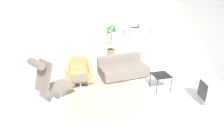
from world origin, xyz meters
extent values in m
plane|color=silver|center=(0.00, 0.00, 0.00)|extent=(12.00, 12.00, 0.00)
cube|color=white|center=(0.00, 3.30, 1.40)|extent=(12.00, 0.06, 2.80)
cylinder|color=black|center=(-1.15, 3.26, 1.69)|extent=(0.46, 0.01, 0.46)
cylinder|color=white|center=(-1.15, 3.25, 1.69)|extent=(0.43, 0.02, 0.43)
cube|color=black|center=(-1.15, 3.24, 1.75)|extent=(0.01, 0.01, 0.13)
cylinder|color=black|center=(-0.46, 3.26, 2.06)|extent=(0.22, 0.01, 0.22)
cylinder|color=white|center=(-0.46, 3.25, 2.06)|extent=(0.21, 0.02, 0.21)
cube|color=black|center=(-0.46, 3.24, 2.09)|extent=(0.01, 0.01, 0.06)
cube|color=white|center=(2.90, 0.00, 1.40)|extent=(0.06, 12.00, 2.80)
cylinder|color=tan|center=(-0.22, -0.14, 0.00)|extent=(2.14, 2.14, 0.01)
cylinder|color=#BCBCC1|center=(-1.34, 0.03, 0.01)|extent=(0.61, 0.61, 0.02)
cylinder|color=#BCBCC1|center=(-1.34, 0.03, 0.18)|extent=(0.06, 0.06, 0.32)
cube|color=#6B6051|center=(-1.34, 0.03, 0.38)|extent=(0.75, 0.74, 0.06)
cube|color=#6B6051|center=(-1.67, -0.19, 0.77)|extent=(0.53, 0.59, 0.74)
cylinder|color=#6B6051|center=(-1.77, -0.25, 1.13)|extent=(0.41, 0.49, 0.18)
cylinder|color=#BCBCC1|center=(-0.79, 0.40, 0.01)|extent=(0.36, 0.36, 0.02)
cylinder|color=#BCBCC1|center=(-0.79, 0.40, 0.17)|extent=(0.05, 0.05, 0.30)
cube|color=#6B6051|center=(-0.79, 0.40, 0.35)|extent=(0.45, 0.38, 0.06)
cube|color=silver|center=(-0.76, 1.00, 0.03)|extent=(0.73, 0.73, 0.06)
cube|color=#AD8451|center=(-0.76, 1.00, 0.21)|extent=(0.65, 0.86, 0.31)
cube|color=#AD8451|center=(-0.72, 1.30, 0.52)|extent=(0.58, 0.24, 0.31)
cube|color=#AD8451|center=(-0.42, 0.96, 0.30)|extent=(0.21, 0.81, 0.48)
cube|color=#AD8451|center=(-1.09, 1.03, 0.30)|extent=(0.21, 0.81, 0.48)
cube|color=black|center=(0.63, 0.96, 0.03)|extent=(1.39, 0.88, 0.05)
cube|color=#70665B|center=(0.63, 0.96, 0.20)|extent=(1.55, 1.03, 0.29)
cube|color=#70665B|center=(0.60, 1.31, 0.47)|extent=(1.49, 0.32, 0.25)
cube|color=black|center=(1.37, -0.14, 0.42)|extent=(0.46, 0.46, 0.02)
cylinder|color=black|center=(1.16, -0.35, 0.21)|extent=(0.02, 0.02, 0.41)
cylinder|color=black|center=(1.58, -0.35, 0.21)|extent=(0.02, 0.02, 0.41)
cylinder|color=black|center=(1.16, 0.07, 0.21)|extent=(0.02, 0.02, 0.41)
cylinder|color=black|center=(1.58, 0.07, 0.21)|extent=(0.02, 0.02, 0.41)
cylinder|color=#B7B7B7|center=(2.19, -1.11, 0.07)|extent=(0.30, 0.30, 0.13)
cube|color=#B7B7B7|center=(2.19, -1.11, 0.37)|extent=(0.47, 0.50, 0.47)
cube|color=#282D33|center=(1.98, -1.07, 0.37)|extent=(0.07, 0.37, 0.41)
cylinder|color=brown|center=(0.71, 2.84, 0.15)|extent=(0.33, 0.33, 0.29)
cylinder|color=#382819|center=(0.71, 2.84, 0.28)|extent=(0.30, 0.30, 0.02)
cylinder|color=brown|center=(0.71, 2.84, 0.65)|extent=(0.04, 0.04, 0.72)
cone|color=#2D6B33|center=(0.88, 2.86, 1.17)|extent=(0.14, 0.40, 0.38)
cone|color=#2D6B33|center=(0.80, 3.01, 1.16)|extent=(0.44, 0.30, 0.39)
cone|color=#2D6B33|center=(0.69, 2.94, 1.15)|extent=(0.30, 0.17, 0.35)
cone|color=#2D6B33|center=(0.62, 2.89, 1.13)|extent=(0.22, 0.30, 0.30)
cone|color=#2D6B33|center=(0.54, 2.79, 1.16)|extent=(0.20, 0.44, 0.38)
cone|color=#2D6B33|center=(0.68, 2.70, 1.10)|extent=(0.35, 0.18, 0.27)
cone|color=#2D6B33|center=(0.80, 2.75, 1.18)|extent=(0.30, 0.30, 0.40)
cylinder|color=#BCBCC1|center=(1.33, 3.20, 0.91)|extent=(0.03, 0.03, 1.83)
cylinder|color=#BCBCC1|center=(2.65, 3.20, 0.91)|extent=(0.03, 0.03, 1.83)
cube|color=silver|center=(1.99, 3.08, 0.99)|extent=(1.38, 0.28, 0.02)
cube|color=silver|center=(1.99, 3.08, 1.01)|extent=(1.38, 0.28, 0.02)
cube|color=silver|center=(1.99, 3.08, 1.05)|extent=(1.38, 0.28, 0.02)
cube|color=beige|center=(1.74, 3.07, 1.05)|extent=(0.36, 0.24, 0.11)
cube|color=silver|center=(1.98, 3.07, 1.11)|extent=(0.22, 0.24, 0.18)
cube|color=#B7B2A8|center=(1.72, 3.07, 1.15)|extent=(0.39, 0.24, 0.16)
camera|label=1|loc=(-1.19, -4.58, 2.76)|focal=32.00mm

